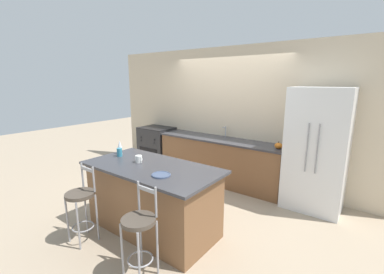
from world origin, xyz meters
name	(u,v)px	position (x,y,z in m)	size (l,w,h in m)	color
ground_plane	(210,187)	(0.00, 0.00, 0.00)	(18.00, 18.00, 0.00)	tan
wall_back	(228,115)	(0.00, 0.66, 1.35)	(6.00, 0.07, 2.70)	beige
back_counter	(220,160)	(0.00, 0.36, 0.46)	(2.65, 0.64, 0.91)	brown
sink_faucet	(225,130)	(0.00, 0.55, 1.04)	(0.02, 0.13, 0.22)	#ADAFB5
kitchen_island	(152,198)	(0.15, -1.71, 0.47)	(1.89, 0.95, 0.93)	brown
refrigerator	(317,150)	(1.78, 0.31, 0.97)	(0.87, 0.69, 1.95)	white
oven_range	(157,147)	(-1.75, 0.34, 0.47)	(0.78, 0.63, 0.95)	#28282B
bar_stool_near	(81,202)	(-0.37, -2.43, 0.54)	(0.36, 0.36, 1.00)	#99999E
bar_stool_far	(140,229)	(0.68, -2.41, 0.54)	(0.36, 0.36, 1.00)	#99999E
dinner_plate	(161,175)	(0.50, -1.89, 0.94)	(0.23, 0.23, 0.02)	#425170
wine_glass	(120,144)	(-0.65, -1.58, 1.08)	(0.07, 0.07, 0.21)	white
coffee_mug	(139,159)	(-0.09, -1.70, 0.98)	(0.12, 0.09, 0.10)	white
tumbler_cup	(120,152)	(-0.55, -1.67, 0.99)	(0.08, 0.08, 0.12)	teal
pumpkin_decoration	(278,146)	(1.19, 0.27, 0.96)	(0.13, 0.13, 0.13)	orange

